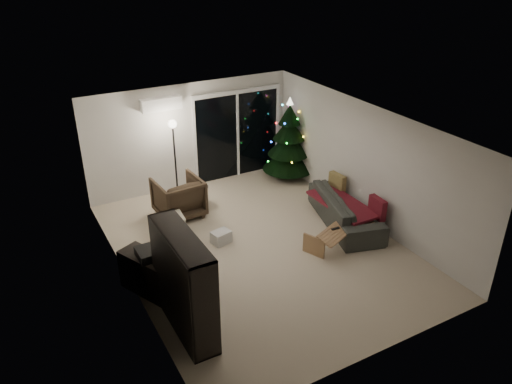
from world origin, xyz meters
The scene contains 18 objects.
room centered at (0.46, 1.49, 1.02)m, with size 6.50×7.51×2.60m.
bookshelf centered at (-2.25, -1.38, 0.81)m, with size 0.41×1.62×1.62m, color black, non-canonical shape.
media_cabinet centered at (-2.25, -0.32, 0.35)m, with size 0.42×1.12×0.70m, color black.
stereo centered at (-2.25, -0.32, 0.78)m, with size 0.36×0.42×0.15m, color black.
armchair centered at (-0.87, 1.95, 0.43)m, with size 0.93×0.95×0.87m, color #3D2E23.
ottoman centered at (-1.28, 1.29, 0.21)m, with size 0.46×0.46×0.41m, color beige.
cardboard_box_a centered at (-1.58, 0.54, 0.15)m, with size 0.43×0.33×0.31m, color silver.
cardboard_box_b centered at (-0.56, 0.52, 0.12)m, with size 0.36×0.27×0.25m, color silver.
side_table centered at (-0.27, 2.20, 0.22)m, with size 0.36×0.36×0.45m, color black.
floor_lamp centered at (-0.62, 2.70, 0.92)m, with size 0.29×0.29×1.84m, color black.
sofa centered at (2.05, -0.04, 0.33)m, with size 2.25×0.88×0.66m, color #41443F.
sofa_throw centered at (1.95, -0.04, 0.48)m, with size 0.70×1.62×0.05m, color maroon.
cushion_a centered at (2.30, 0.61, 0.59)m, with size 0.13×0.43×0.43m, color olive.
cushion_b centered at (2.30, -0.69, 0.59)m, with size 0.13×0.43×0.43m, color maroon.
coffee_table centered at (1.42, -0.71, 0.21)m, with size 1.33×0.47×0.42m, color #A98054, non-canonical shape.
remote_a centered at (1.27, -0.71, 0.43)m, with size 0.17×0.05×0.02m, color black.
remote_b centered at (1.52, -0.66, 0.43)m, with size 0.16×0.04×0.02m, color slate.
christmas_tree centered at (2.23, 2.49, 1.03)m, with size 1.28×1.28×2.06m, color black.
Camera 1 is at (-4.01, -7.11, 5.31)m, focal length 35.00 mm.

